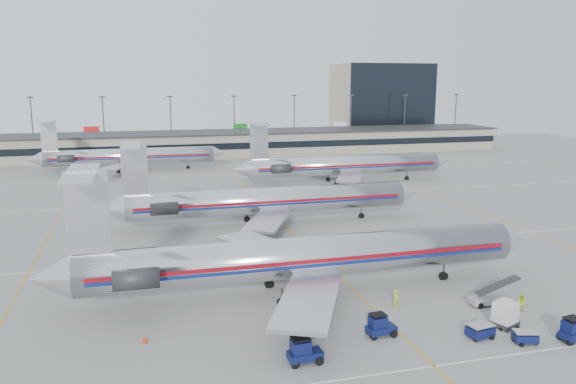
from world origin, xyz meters
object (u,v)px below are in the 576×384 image
object	(u,v)px
jet_foreground	(297,257)
belt_loader	(492,297)
uld_container	(505,314)
tug_center	(380,326)
jet_second_row	(264,200)

from	to	relation	value
jet_foreground	belt_loader	distance (m)	17.30
jet_foreground	uld_container	xyz separation A→B (m)	(13.99, -10.84, -2.52)
tug_center	belt_loader	world-z (taller)	belt_loader
jet_second_row	belt_loader	size ratio (longest dim) A/B	9.84
jet_second_row	uld_container	world-z (taller)	jet_second_row
belt_loader	jet_foreground	bearing A→B (deg)	158.66
belt_loader	uld_container	bearing A→B (deg)	-110.56
belt_loader	jet_second_row	bearing A→B (deg)	113.43
jet_foreground	belt_loader	xyz separation A→B (m)	(15.69, -6.67, -2.91)
jet_foreground	tug_center	distance (m)	10.89
jet_foreground	jet_second_row	distance (m)	25.82
uld_container	belt_loader	size ratio (longest dim) A/B	0.53
jet_second_row	uld_container	size ratio (longest dim) A/B	18.50
jet_foreground	uld_container	size ratio (longest dim) A/B	19.49
tug_center	belt_loader	distance (m)	12.42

